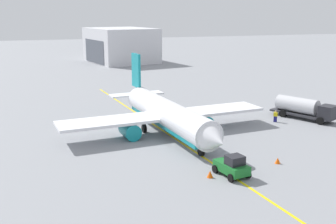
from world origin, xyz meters
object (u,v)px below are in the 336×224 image
(pushback_tug, at_px, (232,166))
(safety_cone_nose, at_px, (210,174))
(safety_cone_wingtip, at_px, (278,161))
(refueling_worker, at_px, (275,116))
(airplane, at_px, (166,114))
(fuel_tanker, at_px, (304,108))

(pushback_tug, distance_m, safety_cone_nose, 2.34)
(safety_cone_nose, distance_m, safety_cone_wingtip, 8.47)
(pushback_tug, distance_m, refueling_worker, 22.37)
(safety_cone_nose, xyz_separation_m, safety_cone_wingtip, (-1.10, 8.40, -0.01))
(refueling_worker, xyz_separation_m, safety_cone_nose, (15.77, -17.77, -0.48))
(airplane, bearing_deg, safety_cone_nose, -3.11)
(safety_cone_wingtip, bearing_deg, pushback_tug, -77.17)
(fuel_tanker, height_order, refueling_worker, fuel_tanker)
(airplane, bearing_deg, fuel_tanker, 90.84)
(refueling_worker, distance_m, safety_cone_wingtip, 17.41)
(airplane, distance_m, safety_cone_nose, 15.77)
(airplane, distance_m, refueling_worker, 17.02)
(airplane, distance_m, fuel_tanker, 21.87)
(airplane, relative_size, fuel_tanker, 2.92)
(pushback_tug, xyz_separation_m, safety_cone_nose, (-0.30, -2.22, -0.67))
(refueling_worker, height_order, safety_cone_nose, refueling_worker)
(fuel_tanker, distance_m, safety_cone_wingtip, 20.63)
(fuel_tanker, distance_m, pushback_tug, 26.13)
(refueling_worker, height_order, safety_cone_wingtip, refueling_worker)
(safety_cone_nose, bearing_deg, pushback_tug, 82.22)
(refueling_worker, bearing_deg, safety_cone_nose, -48.42)
(safety_cone_nose, bearing_deg, safety_cone_wingtip, 97.48)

